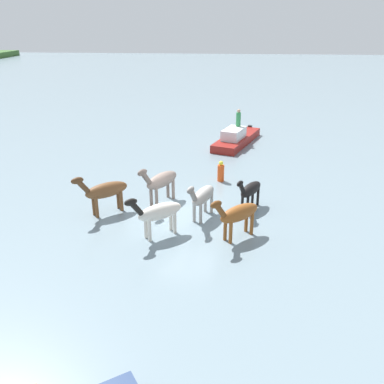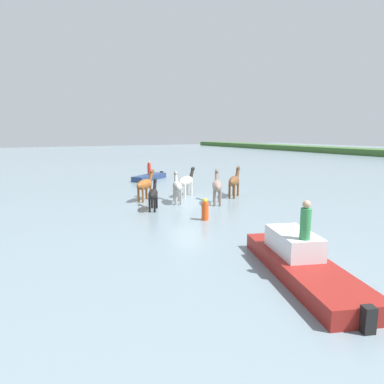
{
  "view_description": "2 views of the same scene",
  "coord_description": "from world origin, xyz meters",
  "px_view_note": "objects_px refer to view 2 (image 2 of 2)",
  "views": [
    {
      "loc": [
        -16.38,
        -1.82,
        8.09
      ],
      "look_at": [
        0.75,
        -0.24,
        0.83
      ],
      "focal_mm": 38.34,
      "sensor_mm": 36.0,
      "label": 1
    },
    {
      "loc": [
        18.9,
        -10.17,
        4.4
      ],
      "look_at": [
        0.87,
        -0.28,
        0.81
      ],
      "focal_mm": 32.07,
      "sensor_mm": 36.0,
      "label": 2
    }
  ],
  "objects_px": {
    "boat_dinghy_port": "(150,178)",
    "buoy_channel_marker": "(205,210)",
    "horse_lead": "(217,186)",
    "boat_tender_starboard": "(301,265)",
    "person_helmsman_aft": "(306,221)",
    "horse_pinto_flank": "(234,181)",
    "horse_gray_outer": "(145,184)",
    "horse_chestnut_trailing": "(177,186)",
    "horse_dun_straggler": "(187,181)",
    "horse_mid_herd": "(153,194)",
    "person_watcher_seated": "(149,168)"
  },
  "relations": [
    {
      "from": "boat_dinghy_port",
      "to": "buoy_channel_marker",
      "type": "relative_size",
      "value": 3.59
    },
    {
      "from": "boat_dinghy_port",
      "to": "horse_lead",
      "type": "bearing_deg",
      "value": 53.49
    },
    {
      "from": "boat_tender_starboard",
      "to": "person_helmsman_aft",
      "type": "distance_m",
      "value": 1.46
    },
    {
      "from": "horse_pinto_flank",
      "to": "buoy_channel_marker",
      "type": "height_order",
      "value": "horse_pinto_flank"
    },
    {
      "from": "horse_gray_outer",
      "to": "boat_tender_starboard",
      "type": "relative_size",
      "value": 0.34
    },
    {
      "from": "horse_chestnut_trailing",
      "to": "boat_tender_starboard",
      "type": "bearing_deg",
      "value": -166.39
    },
    {
      "from": "horse_lead",
      "to": "boat_dinghy_port",
      "type": "bearing_deg",
      "value": 29.04
    },
    {
      "from": "horse_dun_straggler",
      "to": "horse_mid_herd",
      "type": "bearing_deg",
      "value": 179.4
    },
    {
      "from": "horse_gray_outer",
      "to": "boat_dinghy_port",
      "type": "xyz_separation_m",
      "value": [
        -9.17,
        3.96,
        -0.9
      ]
    },
    {
      "from": "horse_pinto_flank",
      "to": "person_watcher_seated",
      "type": "distance_m",
      "value": 11.08
    },
    {
      "from": "horse_lead",
      "to": "horse_pinto_flank",
      "type": "relative_size",
      "value": 1.13
    },
    {
      "from": "person_helmsman_aft",
      "to": "buoy_channel_marker",
      "type": "xyz_separation_m",
      "value": [
        -7.45,
        0.98,
        -1.27
      ]
    },
    {
      "from": "horse_mid_herd",
      "to": "boat_tender_starboard",
      "type": "height_order",
      "value": "horse_mid_herd"
    },
    {
      "from": "horse_lead",
      "to": "horse_dun_straggler",
      "type": "bearing_deg",
      "value": 38.36
    },
    {
      "from": "horse_chestnut_trailing",
      "to": "person_helmsman_aft",
      "type": "relative_size",
      "value": 2.02
    },
    {
      "from": "horse_lead",
      "to": "horse_mid_herd",
      "type": "distance_m",
      "value": 4.17
    },
    {
      "from": "horse_gray_outer",
      "to": "person_watcher_seated",
      "type": "height_order",
      "value": "horse_gray_outer"
    },
    {
      "from": "horse_chestnut_trailing",
      "to": "horse_lead",
      "type": "distance_m",
      "value": 2.51
    },
    {
      "from": "boat_tender_starboard",
      "to": "person_watcher_seated",
      "type": "height_order",
      "value": "person_watcher_seated"
    },
    {
      "from": "boat_tender_starboard",
      "to": "boat_dinghy_port",
      "type": "distance_m",
      "value": 23.02
    },
    {
      "from": "person_helmsman_aft",
      "to": "horse_mid_herd",
      "type": "bearing_deg",
      "value": -177.7
    },
    {
      "from": "boat_tender_starboard",
      "to": "buoy_channel_marker",
      "type": "xyz_separation_m",
      "value": [
        -7.28,
        0.88,
        0.18
      ]
    },
    {
      "from": "horse_gray_outer",
      "to": "person_watcher_seated",
      "type": "bearing_deg",
      "value": 23.54
    },
    {
      "from": "horse_gray_outer",
      "to": "horse_pinto_flank",
      "type": "relative_size",
      "value": 0.95
    },
    {
      "from": "horse_dun_straggler",
      "to": "horse_pinto_flank",
      "type": "relative_size",
      "value": 0.99
    },
    {
      "from": "person_helmsman_aft",
      "to": "buoy_channel_marker",
      "type": "bearing_deg",
      "value": 172.54
    },
    {
      "from": "horse_dun_straggler",
      "to": "boat_dinghy_port",
      "type": "height_order",
      "value": "horse_dun_straggler"
    },
    {
      "from": "horse_lead",
      "to": "horse_gray_outer",
      "type": "bearing_deg",
      "value": 79.99
    },
    {
      "from": "boat_dinghy_port",
      "to": "person_watcher_seated",
      "type": "xyz_separation_m",
      "value": [
        -0.02,
        -0.02,
        0.96
      ]
    },
    {
      "from": "horse_pinto_flank",
      "to": "horse_dun_straggler",
      "type": "bearing_deg",
      "value": 103.55
    },
    {
      "from": "person_watcher_seated",
      "to": "buoy_channel_marker",
      "type": "relative_size",
      "value": 1.04
    },
    {
      "from": "horse_mid_herd",
      "to": "boat_dinghy_port",
      "type": "xyz_separation_m",
      "value": [
        -11.98,
        4.56,
        -0.77
      ]
    },
    {
      "from": "boat_dinghy_port",
      "to": "person_helmsman_aft",
      "type": "bearing_deg",
      "value": 45.15
    },
    {
      "from": "horse_chestnut_trailing",
      "to": "boat_tender_starboard",
      "type": "distance_m",
      "value": 11.98
    },
    {
      "from": "horse_mid_herd",
      "to": "person_watcher_seated",
      "type": "height_order",
      "value": "person_watcher_seated"
    },
    {
      "from": "horse_gray_outer",
      "to": "buoy_channel_marker",
      "type": "distance_m",
      "value": 6.3
    },
    {
      "from": "person_helmsman_aft",
      "to": "boat_tender_starboard",
      "type": "bearing_deg",
      "value": 151.02
    },
    {
      "from": "horse_dun_straggler",
      "to": "buoy_channel_marker",
      "type": "bearing_deg",
      "value": -149.07
    },
    {
      "from": "horse_dun_straggler",
      "to": "person_helmsman_aft",
      "type": "height_order",
      "value": "person_helmsman_aft"
    },
    {
      "from": "boat_tender_starboard",
      "to": "buoy_channel_marker",
      "type": "height_order",
      "value": "boat_tender_starboard"
    },
    {
      "from": "boat_tender_starboard",
      "to": "person_watcher_seated",
      "type": "xyz_separation_m",
      "value": [
        -22.68,
        4.01,
        0.79
      ]
    },
    {
      "from": "boat_tender_starboard",
      "to": "horse_dun_straggler",
      "type": "bearing_deg",
      "value": 6.39
    },
    {
      "from": "horse_gray_outer",
      "to": "person_helmsman_aft",
      "type": "relative_size",
      "value": 1.74
    },
    {
      "from": "horse_gray_outer",
      "to": "buoy_channel_marker",
      "type": "bearing_deg",
      "value": -125.72
    },
    {
      "from": "horse_dun_straggler",
      "to": "horse_chestnut_trailing",
      "type": "bearing_deg",
      "value": -171.32
    },
    {
      "from": "boat_tender_starboard",
      "to": "person_watcher_seated",
      "type": "relative_size",
      "value": 5.12
    },
    {
      "from": "horse_dun_straggler",
      "to": "person_watcher_seated",
      "type": "relative_size",
      "value": 1.82
    },
    {
      "from": "horse_dun_straggler",
      "to": "buoy_channel_marker",
      "type": "height_order",
      "value": "horse_dun_straggler"
    },
    {
      "from": "horse_pinto_flank",
      "to": "buoy_channel_marker",
      "type": "relative_size",
      "value": 1.92
    },
    {
      "from": "horse_lead",
      "to": "buoy_channel_marker",
      "type": "height_order",
      "value": "horse_lead"
    }
  ]
}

